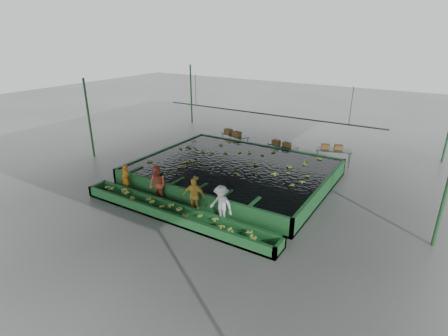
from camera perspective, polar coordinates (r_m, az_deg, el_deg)
The scene contains 21 objects.
ground at distance 18.14m, azimuth -0.83°, elevation -3.43°, with size 80.00×80.00×0.00m, color slate.
shed_roof at distance 16.66m, azimuth -0.93°, elevation 12.36°, with size 20.00×22.00×0.04m, color slate.
shed_posts at distance 17.23m, azimuth -0.88°, elevation 4.13°, with size 20.00×22.00×5.00m, color #2A6533, non-canonical shape.
flotation_tank at distance 19.13m, azimuth 1.58°, elevation -0.60°, with size 10.00×8.00×0.90m, color #20602B, non-canonical shape.
tank_water at distance 18.99m, azimuth 1.59°, elevation 0.52°, with size 9.70×7.70×0.00m, color black.
sorting_trough at distance 15.44m, azimuth -8.11°, elevation -7.34°, with size 10.00×1.00×0.50m, color #20602B, non-canonical shape.
cableway_rail at distance 21.34m, azimuth 6.46°, elevation 8.79°, with size 0.08×0.08×14.00m, color #59605B.
rail_hanger_left at distance 23.69m, azimuth -4.66°, elevation 12.57°, with size 0.04×0.04×2.00m, color #59605B.
rail_hanger_right at distance 19.58m, azimuth 20.05°, elevation 9.49°, with size 0.04×0.04×2.00m, color #59605B.
worker_a at distance 18.14m, azimuth -15.77°, elevation -1.68°, with size 0.55×0.36×1.51m, color orange.
worker_b at distance 16.66m, azimuth -10.79°, elevation -2.71°, with size 0.89×0.70×1.84m, color #C65636.
worker_c at distance 15.44m, azimuth -4.94°, elevation -4.61°, with size 1.02×0.42×1.74m, color yellow.
worker_d at distance 14.72m, azimuth -0.46°, elevation -5.96°, with size 1.11×0.64×1.71m, color white.
packing_table_left at distance 24.49m, azimuth 1.81°, elevation 4.42°, with size 2.04×0.81×0.93m, color #59605B, non-canonical shape.
packing_table_mid at distance 22.70m, azimuth 9.55°, elevation 2.65°, with size 1.90×0.76×0.86m, color #59605B, non-canonical shape.
packing_table_right at distance 22.33m, azimuth 17.36°, elevation 1.75°, with size 2.09×0.84×0.95m, color #59605B, non-canonical shape.
box_stack_left at distance 24.34m, azimuth 1.42°, elevation 5.46°, with size 1.44×0.40×0.31m, color brown, non-canonical shape.
box_stack_mid at distance 22.51m, azimuth 9.33°, elevation 3.67°, with size 1.27×0.35×0.27m, color brown, non-canonical shape.
box_stack_right at distance 22.25m, azimuth 17.17°, elevation 3.00°, with size 1.25×0.35×0.27m, color brown, non-canonical shape.
floating_bananas at distance 19.64m, azimuth 2.77°, elevation 1.22°, with size 8.75×5.96×0.12m, color #9CB444, non-canonical shape.
trough_bananas at distance 15.37m, azimuth -8.14°, elevation -6.85°, with size 9.51×0.63×0.13m, color #9CB444, non-canonical shape.
Camera 1 is at (8.90, -13.84, 7.63)m, focal length 28.00 mm.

